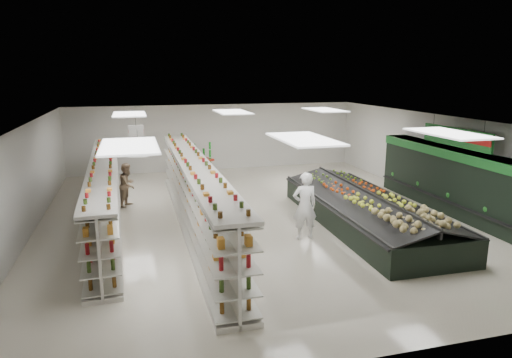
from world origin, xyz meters
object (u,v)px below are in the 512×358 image
object	(u,v)px
soda_endcap	(199,161)
shopper_main	(305,206)
shopper_background	(128,185)
gondola_center	(195,197)
produce_island	(365,209)
gondola_left	(105,196)

from	to	relation	value
soda_endcap	shopper_main	xyz separation A→B (m)	(1.73, -8.91, 0.28)
shopper_background	gondola_center	bearing A→B (deg)	-119.85
produce_island	shopper_background	distance (m)	8.30
produce_island	shopper_main	distance (m)	2.41
produce_island	gondola_left	bearing A→B (deg)	163.21
gondola_center	soda_endcap	xyz separation A→B (m)	(1.17, 7.11, -0.26)
gondola_left	soda_endcap	distance (m)	7.03
shopper_main	produce_island	bearing A→B (deg)	-162.37
produce_island	shopper_background	xyz separation A→B (m)	(-7.18, 4.14, 0.27)
produce_island	shopper_background	bearing A→B (deg)	150.03
gondola_center	shopper_main	xyz separation A→B (m)	(2.90, -1.80, 0.02)
gondola_left	gondola_center	world-z (taller)	gondola_center
soda_endcap	gondola_center	bearing A→B (deg)	-99.36
gondola_center	shopper_background	distance (m)	3.61
gondola_left	produce_island	size ratio (longest dim) A/B	1.45
gondola_center	shopper_background	xyz separation A→B (m)	(-2.00, 2.99, -0.18)
produce_island	shopper_main	xyz separation A→B (m)	(-2.27, -0.65, 0.47)
gondola_center	produce_island	bearing A→B (deg)	-12.53
gondola_left	shopper_main	size ratio (longest dim) A/B	5.65
soda_endcap	produce_island	bearing A→B (deg)	-64.10
gondola_left	shopper_background	distance (m)	1.90
gondola_left	shopper_main	xyz separation A→B (m)	(5.59, -3.02, 0.10)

